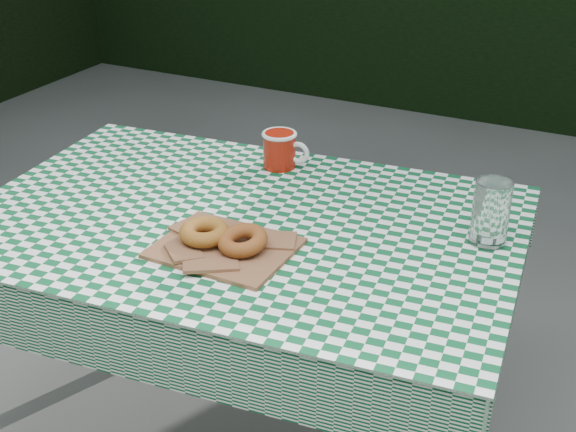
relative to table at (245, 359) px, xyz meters
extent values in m
cube|color=brown|center=(0.00, 0.00, 0.00)|extent=(1.24, 0.88, 0.75)
cube|color=#0C4D28|center=(0.00, 0.00, 0.38)|extent=(1.26, 0.91, 0.01)
cube|color=brown|center=(0.04, -0.14, 0.39)|extent=(0.27, 0.22, 0.01)
torus|color=#95601E|center=(-0.01, -0.14, 0.41)|extent=(0.13, 0.13, 0.03)
torus|color=brown|center=(0.08, -0.13, 0.41)|extent=(0.13, 0.13, 0.03)
cylinder|color=white|center=(0.51, 0.13, 0.45)|extent=(0.10, 0.10, 0.14)
camera|label=1|loc=(0.75, -1.29, 1.15)|focal=48.11mm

